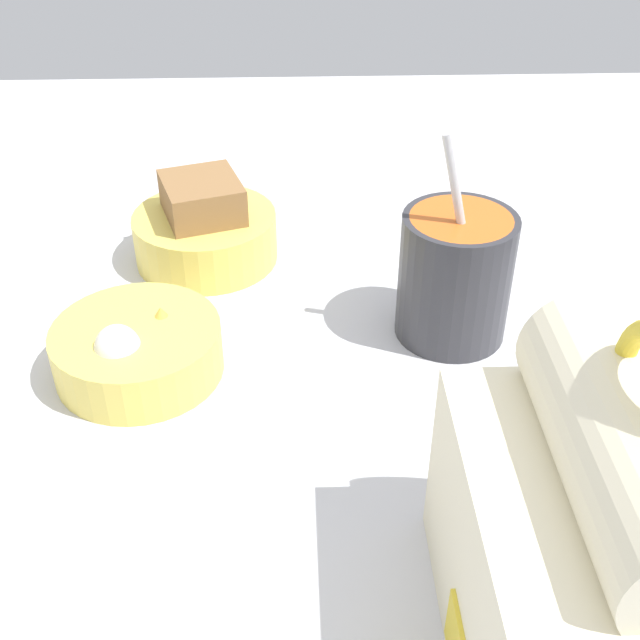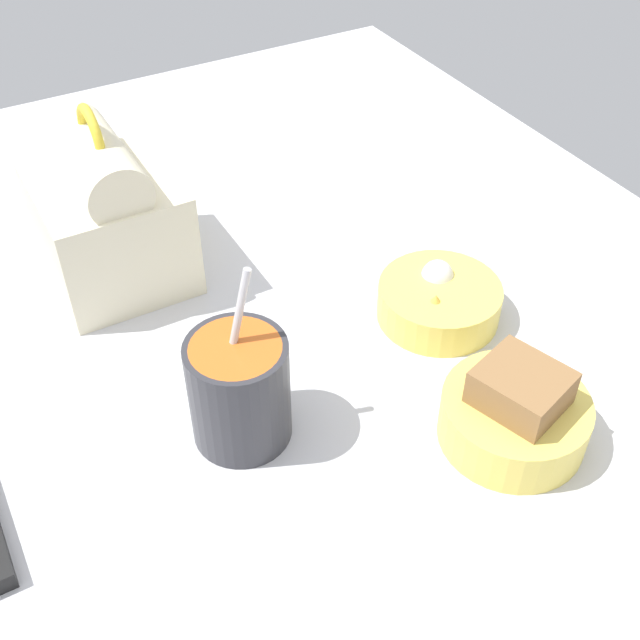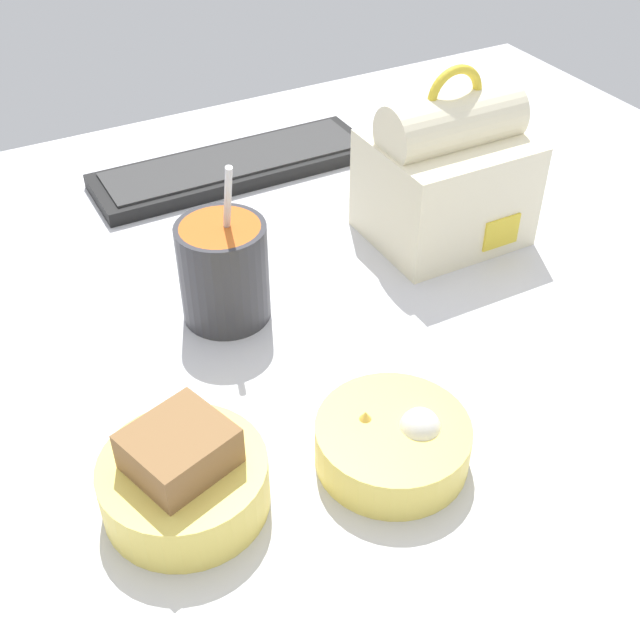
% 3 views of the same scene
% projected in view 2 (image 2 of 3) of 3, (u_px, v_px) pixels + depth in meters
% --- Properties ---
extents(desk_surface, '(1.40, 1.10, 0.02)m').
position_uv_depth(desk_surface, '(277.00, 376.00, 0.81)').
color(desk_surface, silver).
rests_on(desk_surface, ground).
extents(lunch_bag, '(0.17, 0.15, 0.21)m').
position_uv_depth(lunch_bag, '(108.00, 215.00, 0.87)').
color(lunch_bag, '#EFE5C1').
rests_on(lunch_bag, desk_surface).
extents(soup_cup, '(0.09, 0.09, 0.18)m').
position_uv_depth(soup_cup, '(239.00, 389.00, 0.70)').
color(soup_cup, '#333338').
rests_on(soup_cup, desk_surface).
extents(bento_bowl_sandwich, '(0.13, 0.13, 0.08)m').
position_uv_depth(bento_bowl_sandwich, '(515.00, 413.00, 0.72)').
color(bento_bowl_sandwich, '#EFD65B').
rests_on(bento_bowl_sandwich, desk_surface).
extents(bento_bowl_snacks, '(0.13, 0.13, 0.06)m').
position_uv_depth(bento_bowl_snacks, '(439.00, 301.00, 0.85)').
color(bento_bowl_snacks, '#EFD65B').
rests_on(bento_bowl_snacks, desk_surface).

